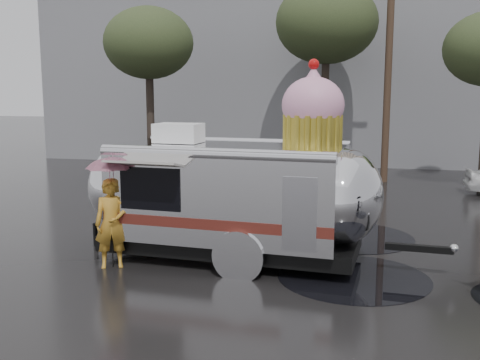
# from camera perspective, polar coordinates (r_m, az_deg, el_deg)

# --- Properties ---
(ground) EXTENTS (120.00, 120.00, 0.00)m
(ground) POSITION_cam_1_polar(r_m,az_deg,el_deg) (9.84, 1.79, -12.73)
(ground) COLOR black
(ground) RESTS_ON ground
(puddles) EXTENTS (5.83, 6.27, 0.01)m
(puddles) POSITION_cam_1_polar(r_m,az_deg,el_deg) (12.58, 14.15, -8.03)
(puddles) COLOR black
(puddles) RESTS_ON ground
(grey_building) EXTENTS (22.00, 12.00, 13.00)m
(grey_building) POSITION_cam_1_polar(r_m,az_deg,el_deg) (33.57, 2.83, 14.04)
(grey_building) COLOR slate
(grey_building) RESTS_ON ground
(utility_pole) EXTENTS (1.60, 0.28, 9.00)m
(utility_pole) POSITION_cam_1_polar(r_m,az_deg,el_deg) (23.00, 14.85, 11.28)
(utility_pole) COLOR #473323
(utility_pole) RESTS_ON ground
(tree_left) EXTENTS (3.64, 3.64, 6.95)m
(tree_left) POSITION_cam_1_polar(r_m,az_deg,el_deg) (23.69, -9.27, 13.49)
(tree_left) COLOR #382D26
(tree_left) RESTS_ON ground
(tree_mid) EXTENTS (4.20, 4.20, 8.03)m
(tree_mid) POSITION_cam_1_polar(r_m,az_deg,el_deg) (24.17, 8.78, 15.45)
(tree_mid) COLOR #382D26
(tree_mid) RESTS_ON ground
(barricade_row) EXTENTS (4.30, 0.80, 1.00)m
(barricade_row) POSITION_cam_1_polar(r_m,az_deg,el_deg) (20.51, -8.28, 0.29)
(barricade_row) COLOR #473323
(barricade_row) RESTS_ON ground
(airstream_trailer) EXTENTS (8.09, 3.25, 4.36)m
(airstream_trailer) POSITION_cam_1_polar(r_m,az_deg,el_deg) (12.09, -0.47, -1.00)
(airstream_trailer) COLOR silver
(airstream_trailer) RESTS_ON ground
(person_left) EXTENTS (0.80, 0.69, 1.86)m
(person_left) POSITION_cam_1_polar(r_m,az_deg,el_deg) (11.92, -12.92, -4.33)
(person_left) COLOR #C38A29
(person_left) RESTS_ON ground
(umbrella_pink) EXTENTS (1.16, 1.16, 2.34)m
(umbrella_pink) POSITION_cam_1_polar(r_m,az_deg,el_deg) (11.73, -13.10, 0.49)
(umbrella_pink) COLOR pink
(umbrella_pink) RESTS_ON ground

